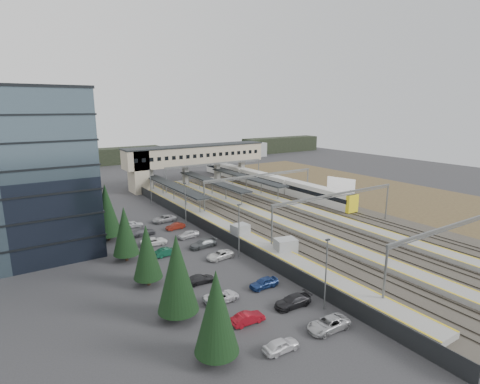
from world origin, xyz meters
TOP-DOWN VIEW (x-y plane):
  - ground at (0.00, 0.00)m, footprint 220.00×220.00m
  - conifer_row at (-22.00, -3.86)m, footprint 4.42×49.82m
  - car_park at (-13.18, -6.41)m, footprint 10.55×44.71m
  - lampposts at (-8.00, 1.25)m, footprint 0.50×53.25m
  - fence at (-6.50, 5.00)m, footprint 0.08×90.00m
  - relay_cabin_near at (-1.74, -11.00)m, footprint 3.49×2.88m
  - relay_cabin_far at (-3.36, -1.27)m, footprint 2.84×2.43m
  - rail_corridor at (9.34, 5.00)m, footprint 34.00×90.00m
  - canopies at (7.00, 27.00)m, footprint 23.10×30.00m
  - footbridge at (7.70, 42.00)m, footprint 40.40×6.40m
  - gantries at (12.00, 3.00)m, footprint 28.40×62.28m
  - train at (24.00, 28.30)m, footprint 2.90×60.63m
  - billboard at (28.70, 6.01)m, footprint 2.02×6.48m
  - scrub_east at (45.00, 5.00)m, footprint 34.00×120.00m
  - treeline_far at (23.81, 92.28)m, footprint 170.00×19.00m

SIDE VIEW (x-z plane):
  - ground at x=0.00m, z-range 0.00..0.00m
  - scrub_east at x=45.00m, z-range 0.00..0.06m
  - rail_corridor at x=9.34m, z-range -0.17..0.75m
  - car_park at x=-13.18m, z-range -0.04..1.26m
  - fence at x=-6.50m, z-range 0.00..2.00m
  - relay_cabin_far at x=-3.36m, z-range 0.00..2.44m
  - relay_cabin_near at x=-1.74m, z-range 0.00..2.56m
  - train at x=24.00m, z-range 0.25..3.90m
  - treeline_far at x=23.81m, z-range -0.55..6.45m
  - canopies at x=7.00m, z-range 2.28..5.56m
  - billboard at x=28.70m, z-range 1.05..6.88m
  - lampposts at x=-8.00m, z-range 0.30..8.37m
  - conifer_row at x=-22.00m, z-range 0.09..9.59m
  - gantries at x=12.00m, z-range 2.41..9.58m
  - footbridge at x=7.70m, z-range 2.33..13.53m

